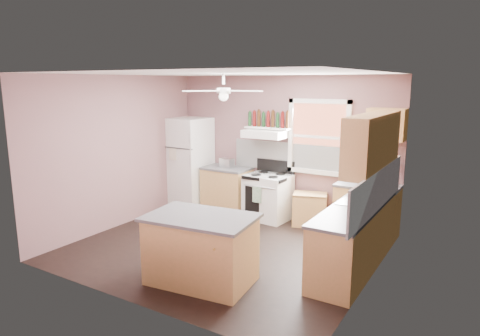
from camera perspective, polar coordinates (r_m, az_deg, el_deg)
The scene contains 32 objects.
floor at distance 6.88m, azimuth -2.04°, elevation -10.61°, with size 4.50×4.50×0.00m, color black.
ceiling at distance 6.38m, azimuth -2.22°, elevation 12.51°, with size 4.50×4.50×0.00m, color white.
wall_back at distance 8.23m, azimuth 5.65°, elevation 2.79°, with size 4.50×0.05×2.70m, color #795355.
wall_right at distance 5.60m, azimuth 17.72°, elevation -1.80°, with size 0.05×4.00×2.70m, color #795355.
wall_left at distance 7.96m, azimuth -15.96°, elevation 2.10°, with size 0.05×4.00×2.70m, color #795355.
backsplash_back at distance 8.05m, azimuth 8.39°, elevation 1.25°, with size 2.90×0.03×0.55m, color white.
backsplash_right at distance 5.93m, azimuth 17.94°, elevation -2.83°, with size 0.03×2.60×0.55m, color white.
window_view at distance 7.87m, azimuth 10.48°, elevation 4.09°, with size 1.00×0.02×1.20m, color brown.
window_frame at distance 7.84m, azimuth 10.41°, elevation 4.07°, with size 1.16×0.07×1.36m, color white.
refrigerator at distance 8.99m, azimuth -6.81°, elevation 0.75°, with size 0.78×0.76×1.85m, color white.
base_cabinet_left at distance 8.65m, azimuth -1.76°, elevation -2.97°, with size 0.90×0.60×0.86m, color #AF8949.
counter_left at distance 8.55m, azimuth -1.78°, elevation -0.04°, with size 0.92×0.62×0.04m, color #4A4A4D.
toaster at distance 8.54m, azimuth -1.76°, elevation 0.70°, with size 0.28×0.16×0.18m, color silver.
stove at distance 8.15m, azimuth 3.75°, elevation -3.88°, with size 0.80×0.64×0.86m, color white.
range_hood at distance 8.06m, azimuth 3.35°, elevation 4.57°, with size 0.78×0.50×0.14m, color white.
bottle_shelf at distance 8.15m, azimuth 3.76°, elevation 5.35°, with size 0.90×0.26×0.03m, color white.
cart at distance 7.91m, azimuth 9.27°, elevation -5.49°, with size 0.59×0.40×0.59m, color #AF8949.
base_cabinet_corner at distance 7.55m, azimuth 16.52°, elevation -5.60°, with size 1.00×0.60×0.86m, color #AF8949.
base_cabinet_right at distance 6.22m, azimuth 14.93°, elevation -9.20°, with size 0.60×2.20×0.86m, color #AF8949.
counter_corner at distance 7.44m, azimuth 16.71°, elevation -2.27°, with size 1.02×0.62×0.04m, color #4A4A4D.
counter_right at distance 6.08m, azimuth 15.06°, elevation -5.21°, with size 0.62×2.22×0.04m, color #4A4A4D.
sink at distance 6.26m, azimuth 15.59°, elevation -4.61°, with size 0.55×0.45×0.03m, color silver.
faucet at distance 6.20m, azimuth 17.05°, elevation -4.12°, with size 0.03×0.03×0.14m, color silver.
upper_cabinet_right at distance 6.05m, azimuth 17.31°, elevation 3.32°, with size 0.33×1.80×0.76m, color #AF8949.
upper_cabinet_corner at distance 7.35m, azimuth 18.94°, elevation 5.51°, with size 0.60×0.33×0.52m, color #AF8949.
paper_towel at distance 7.44m, azimuth 19.57°, elevation 0.48°, with size 0.12×0.12×0.26m, color white.
island at distance 5.67m, azimuth -5.20°, elevation -10.91°, with size 1.30×0.82×0.86m, color #AF8949.
island_top at distance 5.51m, azimuth -5.28°, elevation -6.57°, with size 1.38×0.90×0.04m, color #4A4A4D.
ceiling_fan_hub at distance 6.38m, azimuth -2.20°, elevation 10.26°, with size 0.20×0.20×0.08m, color white.
soap_bottle at distance 5.94m, azimuth 16.65°, elevation -4.20°, with size 0.10×0.10×0.26m, color silver.
red_caddy at distance 6.85m, azimuth 17.17°, elevation -2.84°, with size 0.18×0.12×0.10m, color #A4210E.
wine_bottles at distance 8.13m, azimuth 3.80°, elevation 6.47°, with size 0.86×0.06×0.31m.
Camera 1 is at (3.51, -5.32, 2.58)m, focal length 32.00 mm.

